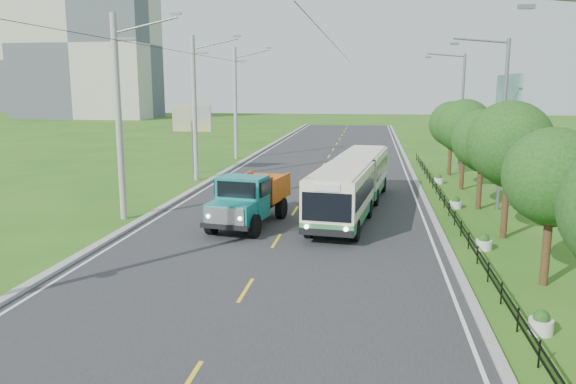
% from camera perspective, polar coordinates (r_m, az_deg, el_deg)
% --- Properties ---
extents(ground, '(240.00, 240.00, 0.00)m').
position_cam_1_polar(ground, '(18.69, -4.31, -9.95)').
color(ground, '#275D16').
rests_on(ground, ground).
extents(road, '(14.00, 120.00, 0.02)m').
position_cam_1_polar(road, '(37.83, 2.34, 0.69)').
color(road, '#28282B').
rests_on(road, ground).
extents(curb_left, '(0.40, 120.00, 0.15)m').
position_cam_1_polar(curb_left, '(39.22, -8.18, 1.04)').
color(curb_left, '#9E9E99').
rests_on(curb_left, ground).
extents(curb_right, '(0.30, 120.00, 0.10)m').
position_cam_1_polar(curb_right, '(37.75, 13.20, 0.45)').
color(curb_right, '#9E9E99').
rests_on(curb_right, ground).
extents(edge_line_left, '(0.12, 120.00, 0.00)m').
position_cam_1_polar(edge_line_left, '(39.08, -7.40, 0.95)').
color(edge_line_left, silver).
rests_on(edge_line_left, road).
extents(edge_line_right, '(0.12, 120.00, 0.00)m').
position_cam_1_polar(edge_line_right, '(37.72, 12.44, 0.43)').
color(edge_line_right, silver).
rests_on(edge_line_right, road).
extents(centre_dash, '(0.12, 2.20, 0.00)m').
position_cam_1_polar(centre_dash, '(18.68, -4.32, -9.88)').
color(centre_dash, yellow).
rests_on(centre_dash, road).
extents(railing_right, '(0.04, 40.00, 0.60)m').
position_cam_1_polar(railing_right, '(31.93, 15.59, -1.04)').
color(railing_right, black).
rests_on(railing_right, ground).
extents(pole_near, '(3.51, 0.32, 10.00)m').
position_cam_1_polar(pole_near, '(28.79, -16.77, 7.29)').
color(pole_near, gray).
rests_on(pole_near, ground).
extents(pole_mid, '(3.51, 0.32, 10.00)m').
position_cam_1_polar(pole_mid, '(39.98, -9.43, 8.43)').
color(pole_mid, gray).
rests_on(pole_mid, ground).
extents(pole_far, '(3.51, 0.32, 10.00)m').
position_cam_1_polar(pole_far, '(51.53, -5.32, 9.00)').
color(pole_far, gray).
rests_on(pole_far, ground).
extents(tree_second, '(3.18, 3.26, 5.30)m').
position_cam_1_polar(tree_second, '(20.31, 25.30, 1.00)').
color(tree_second, '#382314').
rests_on(tree_second, ground).
extents(tree_third, '(3.60, 3.62, 6.00)m').
position_cam_1_polar(tree_third, '(26.00, 21.63, 4.23)').
color(tree_third, '#382314').
rests_on(tree_third, ground).
extents(tree_fourth, '(3.24, 3.31, 5.40)m').
position_cam_1_polar(tree_fourth, '(31.88, 19.18, 4.72)').
color(tree_fourth, '#382314').
rests_on(tree_fourth, ground).
extents(tree_fifth, '(3.48, 3.52, 5.80)m').
position_cam_1_polar(tree_fifth, '(37.75, 17.54, 6.07)').
color(tree_fifth, '#382314').
rests_on(tree_fifth, ground).
extents(tree_back, '(3.30, 3.36, 5.50)m').
position_cam_1_polar(tree_back, '(43.69, 16.31, 6.43)').
color(tree_back, '#382314').
rests_on(tree_back, ground).
extents(streetlight_mid, '(3.02, 0.20, 9.07)m').
position_cam_1_polar(streetlight_mid, '(31.81, 20.77, 6.99)').
color(streetlight_mid, slate).
rests_on(streetlight_mid, ground).
extents(streetlight_far, '(3.02, 0.20, 9.07)m').
position_cam_1_polar(streetlight_far, '(45.57, 17.07, 8.13)').
color(streetlight_far, slate).
rests_on(streetlight_far, ground).
extents(planter_front, '(0.64, 0.64, 0.67)m').
position_cam_1_polar(planter_front, '(16.96, 24.31, -12.07)').
color(planter_front, silver).
rests_on(planter_front, ground).
extents(planter_near, '(0.64, 0.64, 0.67)m').
position_cam_1_polar(planter_near, '(24.34, 19.27, -4.90)').
color(planter_near, silver).
rests_on(planter_near, ground).
extents(planter_mid, '(0.64, 0.64, 0.67)m').
position_cam_1_polar(planter_mid, '(32.02, 16.65, -1.09)').
color(planter_mid, silver).
rests_on(planter_mid, ground).
extents(planter_far, '(0.64, 0.64, 0.67)m').
position_cam_1_polar(planter_far, '(39.82, 15.06, 1.24)').
color(planter_far, silver).
rests_on(planter_far, ground).
extents(billboard_left, '(3.00, 0.20, 5.20)m').
position_cam_1_polar(billboard_left, '(43.27, -9.74, 6.95)').
color(billboard_left, slate).
rests_on(billboard_left, ground).
extents(billboard_right, '(0.24, 6.00, 7.30)m').
position_cam_1_polar(billboard_right, '(38.00, 21.38, 8.11)').
color(billboard_right, slate).
rests_on(billboard_right, ground).
extents(apartment_near, '(28.00, 14.00, 30.00)m').
position_cam_1_polar(apartment_near, '(126.87, -19.88, 13.89)').
color(apartment_near, '#B7B2A3').
rests_on(apartment_near, ground).
extents(apartment_far, '(24.00, 14.00, 26.00)m').
position_cam_1_polar(apartment_far, '(160.83, -23.59, 12.12)').
color(apartment_far, '#B7B2A3').
rests_on(apartment_far, ground).
extents(bus, '(3.94, 14.40, 2.75)m').
position_cam_1_polar(bus, '(29.86, 6.60, 1.13)').
color(bus, '#338046').
rests_on(bus, ground).
extents(dump_truck, '(3.15, 6.24, 2.51)m').
position_cam_1_polar(dump_truck, '(26.77, -3.95, -0.44)').
color(dump_truck, '#147876').
rests_on(dump_truck, ground).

